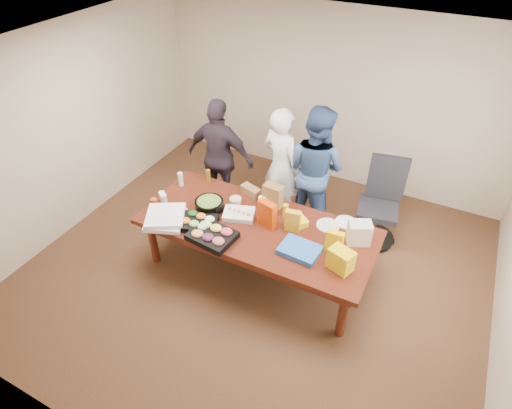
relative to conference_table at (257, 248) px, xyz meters
The scene contains 36 objects.
floor 0.39m from the conference_table, ahead, with size 5.50×5.00×0.02m, color #47301E.
ceiling 2.33m from the conference_table, ahead, with size 5.50×5.00×0.02m, color white.
wall_back 2.68m from the conference_table, 90.00° to the left, with size 5.50×0.04×2.70m, color beige.
wall_front 2.68m from the conference_table, 90.00° to the right, with size 5.50×0.04×2.70m, color beige.
wall_left 2.92m from the conference_table, behind, with size 0.04×5.00×2.70m, color beige.
conference_table is the anchor object (origin of this frame).
office_chair 1.71m from the conference_table, 46.74° to the left, with size 0.59×0.59×1.17m, color black.
person_center 1.24m from the conference_table, 99.86° to the left, with size 0.63×0.41×1.73m, color white.
person_right 1.35m from the conference_table, 78.56° to the left, with size 0.88×0.69×1.81m, color #324D7D.
person_left 1.52m from the conference_table, 137.91° to the left, with size 1.01×0.42×1.72m, color #2C222C.
veggie_tray 0.80m from the conference_table, 153.38° to the right, with size 0.43×0.34×0.07m, color black.
fruit_tray 0.69m from the conference_table, 128.20° to the right, with size 0.50×0.39×0.08m, color black.
sheet_cake 0.49m from the conference_table, 169.60° to the left, with size 0.36×0.27×0.06m, color white.
salad_bowl 0.80m from the conference_table, behind, with size 0.35×0.35×0.11m, color black.
chip_bag_blue 0.77m from the conference_table, 17.03° to the right, with size 0.43×0.32×0.06m, color blue.
chip_bag_red 0.55m from the conference_table, 28.00° to the left, with size 0.23×0.09×0.33m, color #C93905.
chip_bag_yellow 1.08m from the conference_table, ahead, with size 0.19×0.07×0.28m, color #FFBD03.
chip_bag_orange 0.66m from the conference_table, 15.44° to the left, with size 0.18×0.08×0.27m, color gold.
mayo_jar 0.58m from the conference_table, 106.48° to the left, with size 0.09×0.09×0.14m, color white.
mustard_bottle 0.60m from the conference_table, 51.83° to the left, with size 0.06×0.06×0.18m, color #EEAF09.
dressing_bottle 1.21m from the conference_table, 152.52° to the left, with size 0.06×0.06×0.18m, color brown.
ranch_bottle 1.37m from the conference_table, 168.02° to the left, with size 0.07×0.07×0.20m, color silver.
banana_bunch 0.65m from the conference_table, 32.34° to the left, with size 0.24×0.14×0.08m, color yellow.
bread_loaf 0.75m from the conference_table, 123.84° to the left, with size 0.28×0.12×0.11m, color brown.
kraft_bag 0.68m from the conference_table, 88.89° to the left, with size 0.23×0.13×0.30m, color brown.
red_cup 1.39m from the conference_table, 168.93° to the right, with size 0.08×0.08×0.11m, color #B23316.
clear_cup_a 1.32m from the conference_table, behind, with size 0.08×0.08×0.11m, color white.
clear_cup_b 1.37m from the conference_table, behind, with size 0.08×0.08×0.11m, color white.
pizza_box_lower 1.16m from the conference_table, 156.28° to the right, with size 0.44×0.44×0.05m, color white.
pizza_box_upper 1.18m from the conference_table, 157.20° to the right, with size 0.44×0.44×0.05m, color white.
plate_a 0.92m from the conference_table, 26.12° to the left, with size 0.27×0.27×0.02m, color silver.
plate_b 1.13m from the conference_table, 29.44° to the left, with size 0.25×0.25×0.02m, color white.
dip_bowl_a 0.50m from the conference_table, 84.53° to the left, with size 0.16×0.16×0.06m, color beige.
dip_bowl_b 0.66m from the conference_table, 147.90° to the left, with size 0.15×0.15×0.06m, color beige.
grocery_bag_white 1.28m from the conference_table, 12.76° to the left, with size 0.25×0.18×0.27m, color beige.
grocery_bag_yellow 1.22m from the conference_table, 11.68° to the right, with size 0.25×0.17×0.25m, color yellow.
Camera 1 is at (1.72, -3.38, 4.00)m, focal length 29.73 mm.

